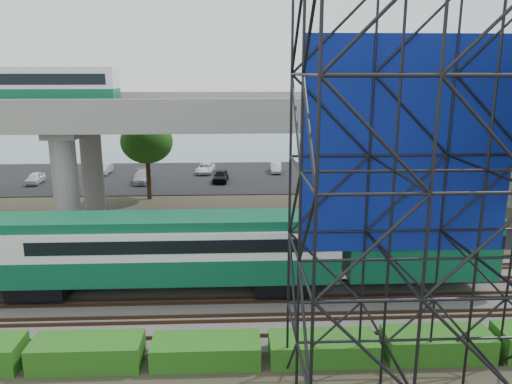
{
  "coord_description": "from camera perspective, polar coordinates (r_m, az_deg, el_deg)",
  "views": [
    {
      "loc": [
        2.29,
        -23.38,
        12.11
      ],
      "look_at": [
        3.57,
        6.0,
        4.95
      ],
      "focal_mm": 35.0,
      "sensor_mm": 36.0,
      "label": 1
    }
  ],
  "objects": [
    {
      "name": "ground",
      "position": [
        26.43,
        -7.4,
        -13.71
      ],
      "size": [
        140.0,
        140.0,
        0.0
      ],
      "primitive_type": "plane",
      "color": "#474233",
      "rests_on": "ground"
    },
    {
      "name": "ballast_bed",
      "position": [
        28.17,
        -7.07,
        -11.66
      ],
      "size": [
        90.0,
        12.0,
        0.2
      ],
      "primitive_type": "cube",
      "color": "slate",
      "rests_on": "ground"
    },
    {
      "name": "service_road",
      "position": [
        36.04,
        -6.03,
        -5.96
      ],
      "size": [
        90.0,
        5.0,
        0.08
      ],
      "primitive_type": "cube",
      "color": "black",
      "rests_on": "ground"
    },
    {
      "name": "parking_lot",
      "position": [
        58.68,
        -4.69,
        1.78
      ],
      "size": [
        90.0,
        18.0,
        0.08
      ],
      "primitive_type": "cube",
      "color": "black",
      "rests_on": "ground"
    },
    {
      "name": "harbor_water",
      "position": [
        80.33,
        -4.13,
        5.0
      ],
      "size": [
        140.0,
        40.0,
        0.03
      ],
      "primitive_type": "cube",
      "color": "slate",
      "rests_on": "ground"
    },
    {
      "name": "rail_tracks",
      "position": [
        28.09,
        -7.08,
        -11.33
      ],
      "size": [
        90.0,
        9.52,
        0.16
      ],
      "color": "#472D1E",
      "rests_on": "ballast_bed"
    },
    {
      "name": "commuter_train",
      "position": [
        27.07,
        -6.42,
        -6.33
      ],
      "size": [
        29.3,
        3.06,
        4.3
      ],
      "color": "black",
      "rests_on": "rail_tracks"
    },
    {
      "name": "overpass",
      "position": [
        39.7,
        -7.21,
        7.95
      ],
      "size": [
        80.0,
        12.0,
        12.4
      ],
      "color": "#9E9B93",
      "rests_on": "ground"
    },
    {
      "name": "scaffold_tower",
      "position": [
        17.39,
        19.97,
        -2.62
      ],
      "size": [
        9.36,
        6.36,
        15.0
      ],
      "color": "black",
      "rests_on": "ground"
    },
    {
      "name": "hedge_strip",
      "position": [
        22.34,
        -5.7,
        -17.52
      ],
      "size": [
        34.6,
        1.8,
        1.2
      ],
      "color": "#194F12",
      "rests_on": "ground"
    },
    {
      "name": "trees",
      "position": [
        40.68,
        -12.35,
        4.12
      ],
      "size": [
        40.94,
        16.94,
        7.69
      ],
      "color": "#382314",
      "rests_on": "ground"
    },
    {
      "name": "suv",
      "position": [
        36.88,
        -12.75,
        -4.63
      ],
      "size": [
        4.8,
        2.42,
        1.3
      ],
      "primitive_type": "imported",
      "rotation": [
        0.0,
        0.0,
        1.63
      ],
      "color": "black",
      "rests_on": "service_road"
    },
    {
      "name": "parked_cars",
      "position": [
        57.9,
        -4.16,
        2.27
      ],
      "size": [
        40.31,
        9.47,
        1.32
      ],
      "color": "silver",
      "rests_on": "parking_lot"
    }
  ]
}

